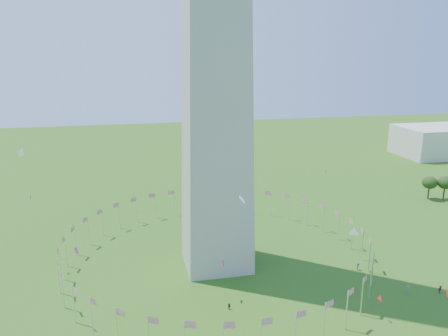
# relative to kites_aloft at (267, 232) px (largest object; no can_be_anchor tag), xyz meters

# --- Properties ---
(flag_ring) EXTENTS (80.24, 80.24, 9.00)m
(flag_ring) POSITION_rel_kites_aloft_xyz_m (-5.99, 24.34, -14.23)
(flag_ring) COLOR silver
(flag_ring) RESTS_ON ground
(gov_building_east_a) EXTENTS (50.00, 30.00, 16.00)m
(gov_building_east_a) POSITION_rel_kites_aloft_xyz_m (144.01, 124.34, -10.73)
(gov_building_east_a) COLOR beige
(gov_building_east_a) RESTS_ON ground
(kites_aloft) EXTENTS (102.53, 69.37, 33.75)m
(kites_aloft) POSITION_rel_kites_aloft_xyz_m (0.00, 0.00, 0.00)
(kites_aloft) COLOR white
(kites_aloft) RESTS_ON ground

